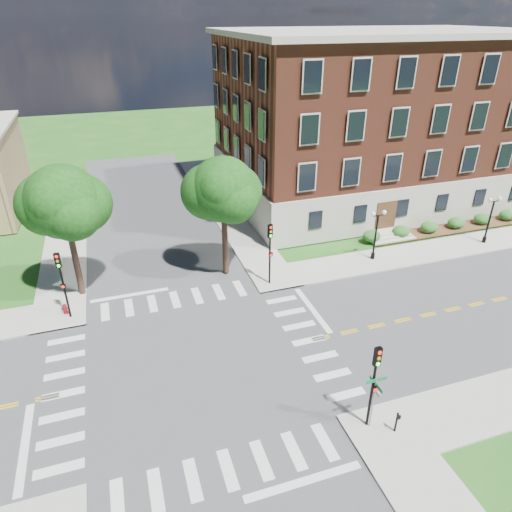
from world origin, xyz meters
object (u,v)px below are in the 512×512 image
object	(u,v)px
push_button_post	(397,421)
traffic_signal_ne	(270,247)
twin_lamp_east	(490,217)
twin_lamp_west	(376,232)
fire_hydrant	(65,309)
street_sign_pole	(375,393)
traffic_signal_se	(374,378)
traffic_signal_nw	(62,277)

from	to	relation	value
push_button_post	traffic_signal_ne	bearing A→B (deg)	94.46
traffic_signal_ne	twin_lamp_east	size ratio (longest dim) A/B	1.13
twin_lamp_west	fire_hydrant	distance (m)	23.85
push_button_post	twin_lamp_west	bearing A→B (deg)	62.49
traffic_signal_ne	twin_lamp_east	bearing A→B (deg)	1.44
street_sign_pole	fire_hydrant	size ratio (longest dim) A/B	4.13
traffic_signal_ne	twin_lamp_west	world-z (taller)	traffic_signal_ne
traffic_signal_se	twin_lamp_west	xyz separation A→B (m)	(9.31, 14.99, -0.66)
street_sign_pole	push_button_post	distance (m)	1.94
traffic_signal_ne	twin_lamp_east	world-z (taller)	traffic_signal_ne
traffic_signal_ne	twin_lamp_east	xyz separation A→B (m)	(20.31, 0.51, -0.66)
traffic_signal_nw	traffic_signal_se	bearing A→B (deg)	-44.98
street_sign_pole	push_button_post	world-z (taller)	street_sign_pole
traffic_signal_nw	push_button_post	size ratio (longest dim) A/B	4.00
twin_lamp_east	push_button_post	size ratio (longest dim) A/B	3.53
twin_lamp_west	traffic_signal_se	bearing A→B (deg)	-121.83
traffic_signal_se	traffic_signal_ne	size ratio (longest dim) A/B	1.00
traffic_signal_nw	fire_hydrant	bearing A→B (deg)	119.31
traffic_signal_se	fire_hydrant	world-z (taller)	traffic_signal_se
twin_lamp_west	fire_hydrant	xyz separation A→B (m)	(-23.76, -0.32, -2.06)
traffic_signal_se	street_sign_pole	distance (m)	0.89
traffic_signal_ne	traffic_signal_nw	bearing A→B (deg)	179.56
traffic_signal_se	twin_lamp_east	distance (m)	24.93
traffic_signal_ne	fire_hydrant	world-z (taller)	traffic_signal_ne
twin_lamp_west	push_button_post	size ratio (longest dim) A/B	3.53
twin_lamp_west	street_sign_pole	world-z (taller)	twin_lamp_west
fire_hydrant	traffic_signal_nw	bearing A→B (deg)	-60.69
street_sign_pole	fire_hydrant	world-z (taller)	street_sign_pole
street_sign_pole	fire_hydrant	xyz separation A→B (m)	(-14.52, 14.80, -1.84)
traffic_signal_nw	twin_lamp_east	distance (m)	34.40
traffic_signal_nw	fire_hydrant	world-z (taller)	traffic_signal_nw
twin_lamp_east	push_button_post	bearing A→B (deg)	-141.28
street_sign_pole	fire_hydrant	distance (m)	20.82
traffic_signal_nw	twin_lamp_west	size ratio (longest dim) A/B	1.13
street_sign_pole	fire_hydrant	bearing A→B (deg)	134.44
traffic_signal_ne	street_sign_pole	xyz separation A→B (m)	(0.14, -14.17, -0.88)
traffic_signal_se	traffic_signal_nw	bearing A→B (deg)	135.02
traffic_signal_nw	street_sign_pole	size ratio (longest dim) A/B	1.55
traffic_signal_se	twin_lamp_east	xyz separation A→B (m)	(20.23, 14.55, -0.66)
twin_lamp_west	traffic_signal_nw	bearing A→B (deg)	-177.94
traffic_signal_ne	push_button_post	bearing A→B (deg)	-85.54
twin_lamp_west	fire_hydrant	bearing A→B (deg)	-179.24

